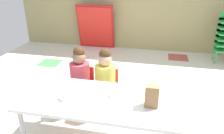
# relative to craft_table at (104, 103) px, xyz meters

# --- Properties ---
(ground_plane) EXTENTS (6.17, 5.45, 0.02)m
(ground_plane) POSITION_rel_craft_table_xyz_m (0.10, 0.72, -0.55)
(ground_plane) COLOR silver
(craft_table) EXTENTS (1.70, 0.74, 0.59)m
(craft_table) POSITION_rel_craft_table_xyz_m (0.00, 0.00, 0.00)
(craft_table) COLOR white
(craft_table) RESTS_ON ground_plane
(seated_child_near_camera) EXTENTS (0.32, 0.31, 0.92)m
(seated_child_near_camera) POSITION_rel_craft_table_xyz_m (-0.47, 0.60, 0.01)
(seated_child_near_camera) COLOR red
(seated_child_near_camera) RESTS_ON ground_plane
(seated_child_middle_seat) EXTENTS (0.32, 0.31, 0.92)m
(seated_child_middle_seat) POSITION_rel_craft_table_xyz_m (-0.13, 0.60, 0.01)
(seated_child_middle_seat) COLOR red
(seated_child_middle_seat) RESTS_ON ground_plane
(folded_activity_table) EXTENTS (0.90, 0.29, 1.09)m
(folded_activity_table) POSITION_rel_craft_table_xyz_m (-1.01, 3.25, -0.01)
(folded_activity_table) COLOR red
(folded_activity_table) RESTS_ON ground_plane
(paper_bag_brown) EXTENTS (0.13, 0.09, 0.22)m
(paper_bag_brown) POSITION_rel_craft_table_xyz_m (0.48, -0.03, 0.16)
(paper_bag_brown) COLOR #9E754C
(paper_bag_brown) RESTS_ON craft_table
(paper_plate_near_edge) EXTENTS (0.18, 0.18, 0.01)m
(paper_plate_near_edge) POSITION_rel_craft_table_xyz_m (-0.40, -0.10, 0.05)
(paper_plate_near_edge) COLOR white
(paper_plate_near_edge) RESTS_ON craft_table
(paper_plate_center_table) EXTENTS (0.18, 0.18, 0.01)m
(paper_plate_center_table) POSITION_rel_craft_table_xyz_m (0.13, -0.02, 0.05)
(paper_plate_center_table) COLOR white
(paper_plate_center_table) RESTS_ON craft_table
(donut_powdered_on_plate) EXTENTS (0.11, 0.11, 0.03)m
(donut_powdered_on_plate) POSITION_rel_craft_table_xyz_m (-0.40, -0.10, 0.07)
(donut_powdered_on_plate) COLOR white
(donut_powdered_on_plate) RESTS_ON craft_table
(donut_powdered_loose) EXTENTS (0.12, 0.12, 0.04)m
(donut_powdered_loose) POSITION_rel_craft_table_xyz_m (0.10, 0.06, 0.07)
(donut_powdered_loose) COLOR white
(donut_powdered_loose) RESTS_ON craft_table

